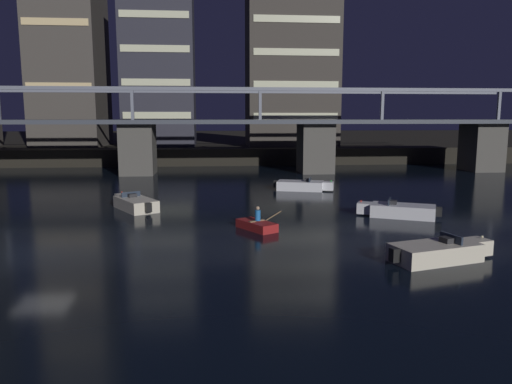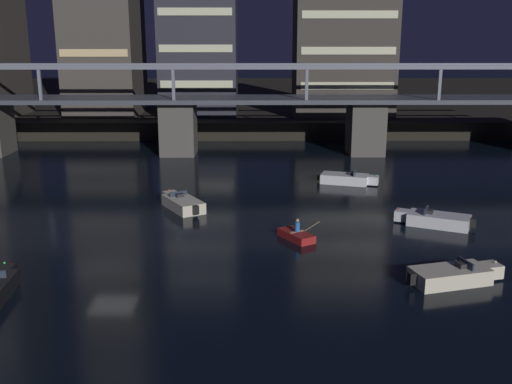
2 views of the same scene
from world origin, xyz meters
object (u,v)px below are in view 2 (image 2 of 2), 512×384
Objects in this scene: tower_east_tall at (344,32)px; speedboat_near_left at (182,203)px; speedboat_near_right at (347,179)px; speedboat_near_center at (454,275)px; dinghy_with_paddler at (296,235)px; tower_central at (199,29)px; river_bridge at (178,116)px; speedboat_mid_left at (435,220)px.

tower_east_tall is 41.55m from speedboat_near_left.
speedboat_near_right is at bearing 30.04° from speedboat_near_left.
speedboat_near_center is 1.86× the size of dinghy_with_paddler.
tower_central is at bearing 92.66° from speedboat_near_left.
dinghy_with_paddler is at bearing -101.68° from tower_east_tall.
river_bridge reaches higher than speedboat_mid_left.
speedboat_near_center is at bearing -42.09° from dinghy_with_paddler.
river_bridge is at bearing 110.56° from dinghy_with_paddler.
speedboat_mid_left is (17.24, -4.16, 0.00)m from speedboat_near_left.
dinghy_with_paddler is at bearing -110.31° from speedboat_near_right.
speedboat_near_left and speedboat_near_center have the same top height.
speedboat_near_center is at bearing -41.71° from speedboat_near_left.
tower_central is 55.42m from speedboat_near_center.
dinghy_with_paddler reaches higher than speedboat_near_left.
speedboat_near_right is 12.47m from speedboat_mid_left.
speedboat_near_left is (-16.69, -35.99, -12.35)m from tower_east_tall.
dinghy_with_paddler is at bearing -69.44° from river_bridge.
tower_central is 4.27× the size of speedboat_near_right.
speedboat_near_left is 17.73m from speedboat_mid_left.
tower_central reaches higher than speedboat_mid_left.
speedboat_mid_left is (18.98, -41.67, -12.66)m from tower_central.
tower_central is 4.25× the size of speedboat_near_center.
river_bridge is at bearing 139.50° from speedboat_near_right.
river_bridge is at bearing -93.42° from tower_central.
tower_east_tall is at bearing -4.72° from tower_central.
speedboat_near_center is 21.41m from speedboat_near_right.
tower_central is (0.97, 16.29, 9.04)m from river_bridge.
speedboat_near_left is (1.74, -37.51, -12.66)m from tower_central.
dinghy_with_paddler is (7.83, -6.89, -0.14)m from speedboat_near_left.
speedboat_near_center is 1.04× the size of speedboat_mid_left.
speedboat_near_left is 15.25m from speedboat_near_right.
speedboat_mid_left is 9.80m from dinghy_with_paddler.
dinghy_with_paddler is (-9.41, -2.72, -0.14)m from speedboat_mid_left.
speedboat_near_right is 1.04× the size of speedboat_mid_left.
tower_east_tall is at bearing 37.27° from river_bridge.
speedboat_near_right is (-2.14, 21.30, 0.00)m from speedboat_near_center.
river_bridge is 18.66m from tower_central.
dinghy_with_paddler is (-8.86, -42.87, -12.49)m from tower_east_tall.
tower_east_tall is 51.19m from speedboat_near_center.
tower_east_tall is at bearing 88.44° from speedboat_near_center.
speedboat_near_left is 0.98× the size of speedboat_mid_left.
tower_central is at bearing 102.16° from dinghy_with_paddler.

